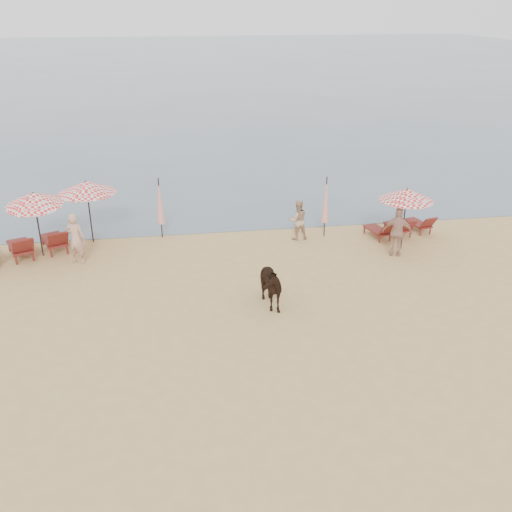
{
  "coord_description": "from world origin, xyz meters",
  "views": [
    {
      "loc": [
        -2.62,
        -12.23,
        8.97
      ],
      "look_at": [
        0.0,
        5.0,
        1.1
      ],
      "focal_mm": 40.0,
      "sensor_mm": 36.0,
      "label": 1
    }
  ],
  "objects_px": {
    "lounger_cluster_left": "(3,250)",
    "lounger_cluster_right": "(401,226)",
    "cow": "(266,284)",
    "beachgoer_left": "(76,238)",
    "umbrella_open_left_b": "(34,199)",
    "umbrella_closed_left": "(160,201)",
    "beachgoer_right_b": "(398,232)",
    "umbrella_open_right": "(407,195)",
    "umbrella_open_left_a": "(86,187)",
    "beachgoer_right_a": "(298,220)",
    "umbrella_closed_right": "(326,200)"
  },
  "relations": [
    {
      "from": "umbrella_open_right",
      "to": "beachgoer_left",
      "type": "bearing_deg",
      "value": -162.22
    },
    {
      "from": "lounger_cluster_left",
      "to": "cow",
      "type": "xyz_separation_m",
      "value": [
        9.1,
        -4.72,
        0.26
      ]
    },
    {
      "from": "umbrella_closed_left",
      "to": "umbrella_open_left_a",
      "type": "bearing_deg",
      "value": -178.32
    },
    {
      "from": "umbrella_open_right",
      "to": "lounger_cluster_right",
      "type": "bearing_deg",
      "value": 90.12
    },
    {
      "from": "umbrella_open_left_b",
      "to": "beachgoer_left",
      "type": "relative_size",
      "value": 1.35
    },
    {
      "from": "lounger_cluster_left",
      "to": "beachgoer_left",
      "type": "relative_size",
      "value": 2.5
    },
    {
      "from": "lounger_cluster_right",
      "to": "beachgoer_right_a",
      "type": "relative_size",
      "value": 1.74
    },
    {
      "from": "umbrella_closed_left",
      "to": "beachgoer_right_b",
      "type": "relative_size",
      "value": 1.31
    },
    {
      "from": "umbrella_open_right",
      "to": "umbrella_closed_left",
      "type": "height_order",
      "value": "umbrella_closed_left"
    },
    {
      "from": "lounger_cluster_right",
      "to": "cow",
      "type": "distance_m",
      "value": 8.21
    },
    {
      "from": "lounger_cluster_left",
      "to": "lounger_cluster_right",
      "type": "distance_m",
      "value": 15.59
    },
    {
      "from": "beachgoer_right_b",
      "to": "cow",
      "type": "bearing_deg",
      "value": 53.68
    },
    {
      "from": "cow",
      "to": "beachgoer_left",
      "type": "xyz_separation_m",
      "value": [
        -6.37,
        4.25,
        0.22
      ]
    },
    {
      "from": "umbrella_open_left_a",
      "to": "umbrella_closed_left",
      "type": "height_order",
      "value": "umbrella_open_left_a"
    },
    {
      "from": "umbrella_open_right",
      "to": "umbrella_open_left_a",
      "type": "bearing_deg",
      "value": -171.53
    },
    {
      "from": "umbrella_open_right",
      "to": "beachgoer_left",
      "type": "distance_m",
      "value": 12.43
    },
    {
      "from": "cow",
      "to": "beachgoer_right_a",
      "type": "bearing_deg",
      "value": 56.67
    },
    {
      "from": "umbrella_closed_left",
      "to": "umbrella_open_left_b",
      "type": "bearing_deg",
      "value": -165.14
    },
    {
      "from": "lounger_cluster_right",
      "to": "umbrella_open_left_b",
      "type": "distance_m",
      "value": 14.42
    },
    {
      "from": "umbrella_open_left_a",
      "to": "umbrella_open_right",
      "type": "distance_m",
      "value": 12.31
    },
    {
      "from": "lounger_cluster_right",
      "to": "beachgoer_right_a",
      "type": "height_order",
      "value": "beachgoer_right_a"
    },
    {
      "from": "lounger_cluster_left",
      "to": "umbrella_open_left_b",
      "type": "height_order",
      "value": "umbrella_open_left_b"
    },
    {
      "from": "lounger_cluster_right",
      "to": "umbrella_closed_right",
      "type": "relative_size",
      "value": 1.14
    },
    {
      "from": "lounger_cluster_left",
      "to": "umbrella_open_left_a",
      "type": "bearing_deg",
      "value": 4.31
    },
    {
      "from": "umbrella_open_left_b",
      "to": "umbrella_closed_left",
      "type": "height_order",
      "value": "umbrella_open_left_b"
    },
    {
      "from": "umbrella_open_left_a",
      "to": "umbrella_open_left_b",
      "type": "distance_m",
      "value": 2.08
    },
    {
      "from": "beachgoer_left",
      "to": "umbrella_open_right",
      "type": "bearing_deg",
      "value": -162.58
    },
    {
      "from": "beachgoer_left",
      "to": "beachgoer_right_a",
      "type": "relative_size",
      "value": 1.18
    },
    {
      "from": "umbrella_open_right",
      "to": "umbrella_closed_left",
      "type": "bearing_deg",
      "value": -175.44
    },
    {
      "from": "lounger_cluster_left",
      "to": "beachgoer_right_b",
      "type": "relative_size",
      "value": 2.55
    },
    {
      "from": "umbrella_open_left_b",
      "to": "beachgoer_left",
      "type": "xyz_separation_m",
      "value": [
        1.44,
        -0.86,
        -1.3
      ]
    },
    {
      "from": "umbrella_open_right",
      "to": "beachgoer_right_b",
      "type": "xyz_separation_m",
      "value": [
        -0.45,
        -0.57,
        -1.28
      ]
    },
    {
      "from": "umbrella_closed_right",
      "to": "beachgoer_left",
      "type": "height_order",
      "value": "umbrella_closed_right"
    },
    {
      "from": "lounger_cluster_right",
      "to": "cow",
      "type": "relative_size",
      "value": 1.61
    },
    {
      "from": "lounger_cluster_right",
      "to": "beachgoer_right_b",
      "type": "xyz_separation_m",
      "value": [
        -0.95,
        -1.92,
        0.56
      ]
    },
    {
      "from": "umbrella_open_left_a",
      "to": "beachgoer_right_a",
      "type": "height_order",
      "value": "umbrella_open_left_a"
    },
    {
      "from": "umbrella_open_left_a",
      "to": "umbrella_closed_left",
      "type": "distance_m",
      "value": 2.87
    },
    {
      "from": "cow",
      "to": "beachgoer_right_b",
      "type": "relative_size",
      "value": 0.93
    },
    {
      "from": "umbrella_open_left_b",
      "to": "beachgoer_right_a",
      "type": "bearing_deg",
      "value": 6.46
    },
    {
      "from": "umbrella_closed_left",
      "to": "beachgoer_right_a",
      "type": "xyz_separation_m",
      "value": [
        5.47,
        -1.02,
        -0.72
      ]
    },
    {
      "from": "umbrella_open_right",
      "to": "beachgoer_left",
      "type": "relative_size",
      "value": 1.27
    },
    {
      "from": "umbrella_open_left_b",
      "to": "beachgoer_right_b",
      "type": "bearing_deg",
      "value": -3.2
    },
    {
      "from": "umbrella_closed_left",
      "to": "cow",
      "type": "bearing_deg",
      "value": -62.48
    },
    {
      "from": "lounger_cluster_left",
      "to": "lounger_cluster_right",
      "type": "xyz_separation_m",
      "value": [
        15.58,
        0.3,
        -0.1
      ]
    },
    {
      "from": "umbrella_closed_right",
      "to": "beachgoer_left",
      "type": "bearing_deg",
      "value": -172.93
    },
    {
      "from": "umbrella_closed_right",
      "to": "beachgoer_right_b",
      "type": "bearing_deg",
      "value": -47.32
    },
    {
      "from": "beachgoer_right_a",
      "to": "umbrella_closed_left",
      "type": "bearing_deg",
      "value": -14.79
    },
    {
      "from": "lounger_cluster_left",
      "to": "umbrella_closed_right",
      "type": "height_order",
      "value": "umbrella_closed_right"
    },
    {
      "from": "umbrella_closed_left",
      "to": "beachgoer_left",
      "type": "relative_size",
      "value": 1.29
    },
    {
      "from": "lounger_cluster_right",
      "to": "umbrella_open_left_a",
      "type": "distance_m",
      "value": 12.75
    }
  ]
}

